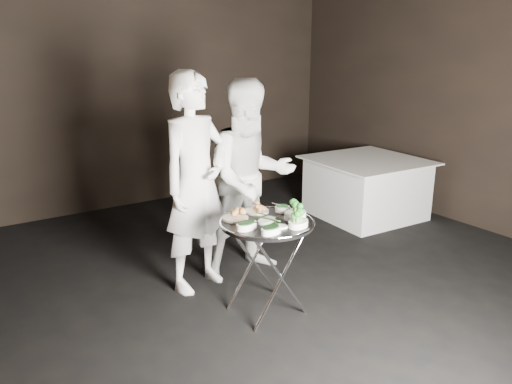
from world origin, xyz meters
TOP-DOWN VIEW (x-y plane):
  - floor at (0.00, 0.00)m, footprint 6.00×7.00m
  - wall_back at (0.00, 3.52)m, footprint 6.00×0.05m
  - tray_stand at (-0.13, 0.21)m, footprint 0.50×0.43m
  - serving_tray at (-0.13, 0.21)m, footprint 0.72×0.72m
  - potato_plate_a at (-0.31, 0.38)m, footprint 0.20×0.20m
  - potato_plate_b at (-0.07, 0.43)m, footprint 0.20×0.20m
  - greens_bowl at (0.10, 0.33)m, footprint 0.12×0.12m
  - asparagus_plate_a at (-0.14, 0.20)m, footprint 0.21×0.17m
  - asparagus_plate_b at (-0.15, 0.05)m, footprint 0.19×0.15m
  - spinach_bowl_a at (-0.35, 0.16)m, footprint 0.19×0.14m
  - spinach_bowl_b at (-0.25, -0.01)m, footprint 0.19×0.14m
  - broccoli_bowl_a at (0.09, 0.15)m, footprint 0.21×0.16m
  - broccoli_bowl_b at (-0.00, -0.01)m, footprint 0.21×0.18m
  - serving_utensils at (-0.11, 0.28)m, footprint 0.58×0.43m
  - waiter_left at (-0.36, 0.92)m, footprint 0.77×0.62m
  - waiter_right at (0.21, 0.94)m, footprint 0.96×0.80m
  - dining_table at (2.22, 1.44)m, footprint 1.25×1.25m

SIDE VIEW (x-z plane):
  - floor at x=0.00m, z-range -0.05..0.00m
  - dining_table at x=2.22m, z-range 0.00..0.71m
  - tray_stand at x=-0.13m, z-range 0.05..0.78m
  - serving_tray at x=-0.13m, z-range 0.73..0.76m
  - asparagus_plate_b at x=-0.15m, z-range 0.75..0.79m
  - asparagus_plate_a at x=-0.14m, z-range 0.75..0.79m
  - potato_plate_b at x=-0.07m, z-range 0.75..0.82m
  - greens_bowl at x=0.10m, z-range 0.75..0.82m
  - potato_plate_a at x=-0.31m, z-range 0.75..0.82m
  - spinach_bowl_b at x=-0.25m, z-range 0.75..0.82m
  - spinach_bowl_a at x=-0.35m, z-range 0.75..0.82m
  - broccoli_bowl_b at x=0.00m, z-range 0.75..0.83m
  - broccoli_bowl_a at x=0.09m, z-range 0.75..0.83m
  - serving_utensils at x=-0.11m, z-range 0.80..0.81m
  - waiter_right at x=0.21m, z-range 0.00..1.76m
  - waiter_left at x=-0.36m, z-range 0.00..1.85m
  - wall_back at x=0.00m, z-range 0.00..3.00m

